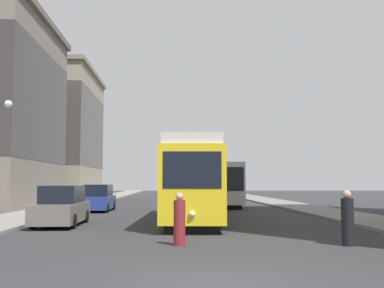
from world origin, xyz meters
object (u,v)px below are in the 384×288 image
at_px(pedestrian_crossing_near, 179,221).
at_px(transit_bus, 220,183).
at_px(parked_car_left_near, 98,199).
at_px(pedestrian_crossing_far, 348,220).
at_px(parked_car_left_mid, 62,207).
at_px(streetcar, 193,180).

bearing_deg(pedestrian_crossing_near, transit_bus, -66.46).
xyz_separation_m(parked_car_left_near, pedestrian_crossing_far, (10.58, -17.86, -0.04)).
relative_size(parked_car_left_mid, pedestrian_crossing_near, 3.04).
bearing_deg(parked_car_left_near, pedestrian_crossing_far, -58.80).
distance_m(streetcar, parked_car_left_near, 10.38).
height_order(parked_car_left_mid, pedestrian_crossing_near, parked_car_left_mid).
bearing_deg(transit_bus, pedestrian_crossing_near, -98.84).
height_order(transit_bus, pedestrian_crossing_near, transit_bus).
distance_m(streetcar, pedestrian_crossing_far, 10.64).
relative_size(transit_bus, parked_car_left_mid, 2.25).
distance_m(transit_bus, parked_car_left_near, 11.02).
distance_m(transit_bus, pedestrian_crossing_near, 24.10).
bearing_deg(pedestrian_crossing_far, pedestrian_crossing_near, 85.85).
height_order(streetcar, pedestrian_crossing_near, streetcar).
xyz_separation_m(parked_car_left_near, parked_car_left_mid, (-0.00, -10.58, 0.00)).
bearing_deg(streetcar, parked_car_left_mid, -156.74).
bearing_deg(streetcar, pedestrian_crossing_near, -92.37).
xyz_separation_m(transit_bus, pedestrian_crossing_near, (-3.72, -23.79, -1.18)).
distance_m(streetcar, transit_bus, 14.79).
xyz_separation_m(streetcar, parked_car_left_near, (-6.14, 8.28, -1.26)).
bearing_deg(parked_car_left_near, pedestrian_crossing_near, -72.60).
xyz_separation_m(streetcar, pedestrian_crossing_far, (4.43, -9.59, -1.30)).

